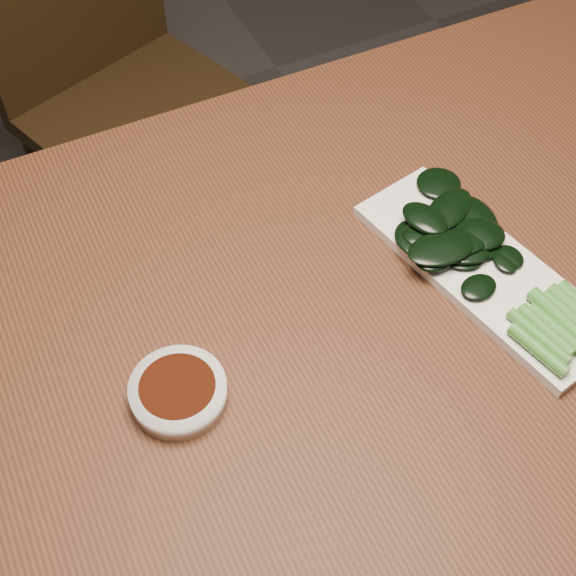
{
  "coord_description": "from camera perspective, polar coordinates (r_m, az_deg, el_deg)",
  "views": [
    {
      "loc": [
        -0.28,
        -0.47,
        1.49
      ],
      "look_at": [
        -0.04,
        0.04,
        0.76
      ],
      "focal_mm": 50.0,
      "sensor_mm": 36.0,
      "label": 1
    }
  ],
  "objects": [
    {
      "name": "ground",
      "position": [
        1.59,
        1.85,
        -17.56
      ],
      "size": [
        6.0,
        6.0,
        0.0
      ],
      "primitive_type": "plane",
      "color": "#302E2E",
      "rests_on": "ground"
    },
    {
      "name": "gai_lan",
      "position": [
        0.96,
        13.52,
        2.43
      ],
      "size": [
        0.16,
        0.33,
        0.03
      ],
      "color": "#41862E",
      "rests_on": "serving_plate"
    },
    {
      "name": "sauce_bowl",
      "position": [
        0.85,
        -7.81,
        -7.32
      ],
      "size": [
        0.1,
        0.1,
        0.03
      ],
      "color": "white",
      "rests_on": "table"
    },
    {
      "name": "chair_far",
      "position": [
        1.67,
        -11.86,
        14.23
      ],
      "size": [
        0.52,
        0.52,
        0.89
      ],
      "rotation": [
        0.0,
        0.0,
        0.35
      ],
      "color": "black",
      "rests_on": "ground"
    },
    {
      "name": "table",
      "position": [
        0.98,
        2.86,
        -3.68
      ],
      "size": [
        1.4,
        0.8,
        0.75
      ],
      "color": "#4A2515",
      "rests_on": "ground"
    },
    {
      "name": "serving_plate",
      "position": [
        0.97,
        13.75,
        1.21
      ],
      "size": [
        0.18,
        0.35,
        0.01
      ],
      "rotation": [
        0.0,
        0.0,
        0.2
      ],
      "color": "white",
      "rests_on": "table"
    }
  ]
}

